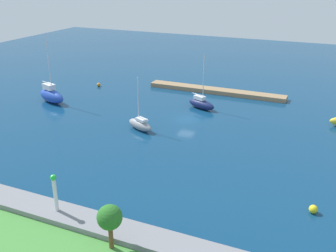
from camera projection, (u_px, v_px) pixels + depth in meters
water at (186, 119)px, 61.83m from camera, size 160.00×160.00×0.00m
pier_dock at (216, 91)px, 74.78m from camera, size 26.51×2.53×0.80m
breakwater at (69, 219)px, 36.04m from camera, size 62.66×2.92×1.33m
harbor_beacon at (55, 190)px, 35.44m from camera, size 0.56×0.56×3.73m
park_tree_east at (110, 218)px, 31.07m from camera, size 2.08×2.08×4.02m
sailboat_navy_west_end at (201, 103)px, 66.23m from camera, size 5.62×3.58×9.29m
sailboat_blue_far_south at (51, 95)px, 69.13m from camera, size 6.89×4.13×12.29m
sailboat_gray_center_basin at (140, 124)px, 57.51m from camera, size 5.08×3.43×7.97m
mooring_buoy_orange at (99, 85)px, 78.78m from camera, size 0.74×0.74×0.74m
mooring_buoy_yellow at (313, 209)px, 37.96m from camera, size 0.85×0.85×0.85m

